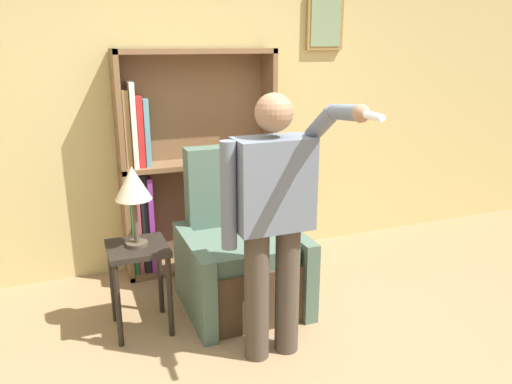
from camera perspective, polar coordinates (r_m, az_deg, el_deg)
The scene contains 6 objects.
wall_back at distance 4.23m, azimuth -9.29°, elevation 10.04°, with size 8.00×0.11×2.80m.
bookcase at distance 4.17m, azimuth -8.31°, elevation 2.76°, with size 1.29×0.28×1.84m.
armchair at distance 3.70m, azimuth -1.92°, elevation -7.54°, with size 0.83×0.82×1.15m.
person_standing at distance 2.88m, azimuth 2.01°, elevation -2.45°, with size 0.60×0.78×1.62m.
side_table at distance 3.41m, azimuth -13.28°, elevation -7.94°, with size 0.39×0.39×0.61m.
table_lamp at distance 3.23m, azimuth -13.90°, elevation 0.61°, with size 0.23×0.23×0.53m.
Camera 1 is at (-0.88, -2.08, 1.88)m, focal length 35.00 mm.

